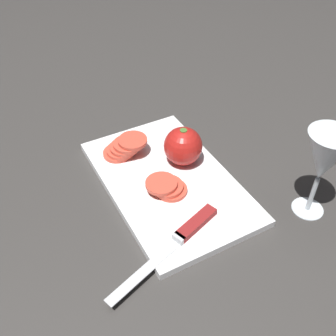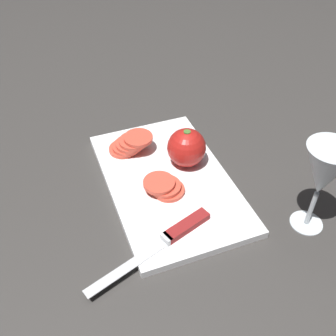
{
  "view_description": "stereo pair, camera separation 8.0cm",
  "coord_description": "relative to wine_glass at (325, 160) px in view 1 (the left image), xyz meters",
  "views": [
    {
      "loc": [
        -0.49,
        0.26,
        0.58
      ],
      "look_at": [
        0.03,
        -0.03,
        0.05
      ],
      "focal_mm": 42.0,
      "sensor_mm": 36.0,
      "label": 1
    },
    {
      "loc": [
        -0.53,
        0.18,
        0.58
      ],
      "look_at": [
        0.03,
        -0.03,
        0.05
      ],
      "focal_mm": 42.0,
      "sensor_mm": 36.0,
      "label": 2
    }
  ],
  "objects": [
    {
      "name": "tomato_slice_stack_far",
      "position": [
        0.31,
        0.26,
        -0.09
      ],
      "size": [
        0.08,
        0.09,
        0.04
      ],
      "color": "#DB4C38",
      "rests_on": "cutting_board"
    },
    {
      "name": "whole_tomato",
      "position": [
        0.23,
        0.15,
        -0.07
      ],
      "size": [
        0.08,
        0.08,
        0.08
      ],
      "color": "red",
      "rests_on": "cutting_board"
    },
    {
      "name": "wine_glass",
      "position": [
        0.0,
        0.0,
        0.0
      ],
      "size": [
        0.08,
        0.08,
        0.19
      ],
      "color": "silver",
      "rests_on": "ground_plane"
    },
    {
      "name": "tomato_slice_stack_near",
      "position": [
        0.16,
        0.23,
        -0.1
      ],
      "size": [
        0.08,
        0.08,
        0.02
      ],
      "color": "#DB4C38",
      "rests_on": "cutting_board"
    },
    {
      "name": "ground_plane",
      "position": [
        0.16,
        0.24,
        -0.13
      ],
      "size": [
        3.0,
        3.0,
        0.0
      ],
      "primitive_type": "plane",
      "color": "#383533"
    },
    {
      "name": "cutting_board",
      "position": [
        0.19,
        0.21,
        -0.12
      ],
      "size": [
        0.4,
        0.25,
        0.02
      ],
      "color": "white",
      "rests_on": "ground_plane"
    },
    {
      "name": "knife",
      "position": [
        0.05,
        0.25,
        -0.11
      ],
      "size": [
        0.1,
        0.26,
        0.01
      ],
      "rotation": [
        0.0,
        0.0,
        1.9
      ],
      "color": "silver",
      "rests_on": "cutting_board"
    }
  ]
}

